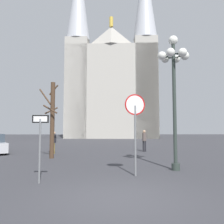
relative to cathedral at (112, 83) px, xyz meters
The scene contains 8 objects.
ground_plane 39.57m from the cathedral, 90.90° to the right, with size 120.00×120.00×0.00m, color #38383D.
cathedral is the anchor object (origin of this frame).
stop_sign 36.38m from the cathedral, 89.70° to the right, with size 0.82×0.20×3.20m.
one_way_arrow_sign 37.76m from the cathedral, 95.06° to the right, with size 0.57×0.07×2.31m.
street_lamp 34.89m from the cathedral, 86.47° to the right, with size 1.44×1.30×6.11m.
bare_tree 31.67m from the cathedral, 98.25° to the right, with size 1.26×1.43×4.74m.
pedestrian_walking 28.32m from the cathedral, 85.64° to the right, with size 0.32×0.32×1.70m.
pedestrian_standing 29.89m from the cathedral, 99.87° to the right, with size 0.32×0.32×1.60m.
Camera 1 is at (-0.31, -6.03, 1.86)m, focal length 35.48 mm.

